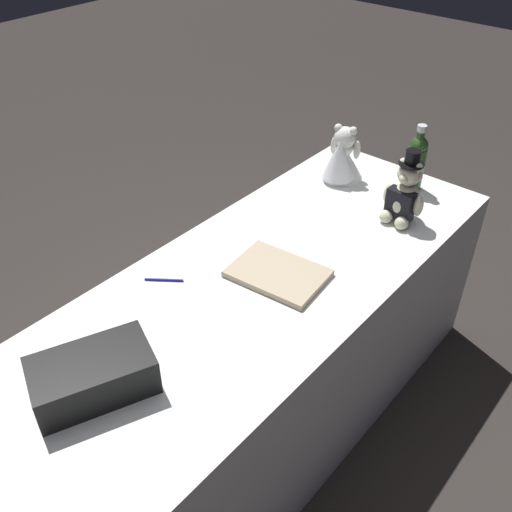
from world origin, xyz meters
The scene contains 8 objects.
ground_plane centered at (0.00, 0.00, 0.00)m, with size 12.00×12.00×0.00m, color #2D2826.
reception_table centered at (0.00, 0.00, 0.36)m, with size 2.01×0.75×0.72m, color white.
teddy_bear_groom centered at (0.63, -0.18, 0.83)m, with size 0.15×0.16×0.28m.
teddy_bear_bride centered at (0.74, 0.17, 0.82)m, with size 0.23×0.19×0.23m.
champagne_bottle centered at (0.86, -0.10, 0.84)m, with size 0.08×0.08×0.27m.
signing_pen centered at (-0.20, 0.23, 0.72)m, with size 0.09×0.11×0.01m.
gift_case_black centered at (-0.62, 0.03, 0.78)m, with size 0.35×0.28×0.11m.
guestbook centered at (0.06, -0.04, 0.73)m, with size 0.22×0.30×0.02m, color tan.
Camera 1 is at (-1.11, -0.94, 1.92)m, focal length 40.47 mm.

